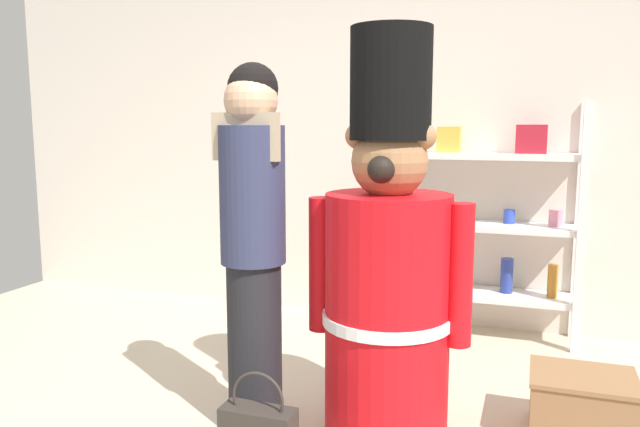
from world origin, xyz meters
name	(u,v)px	position (x,y,z in m)	size (l,w,h in m)	color
back_wall	(402,136)	(0.00, 2.20, 1.30)	(6.40, 0.12, 2.60)	silver
merchandise_shelf	(487,219)	(0.61, 1.98, 0.77)	(1.17, 0.35, 1.51)	white
teddy_bear_guard	(388,277)	(0.32, 0.44, 0.73)	(0.72, 0.56, 1.77)	red
person_shopper	(253,236)	(-0.25, 0.30, 0.90)	(0.30, 0.28, 1.64)	black
display_crate	(582,405)	(1.14, 0.73, 0.14)	(0.45, 0.37, 0.29)	olive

